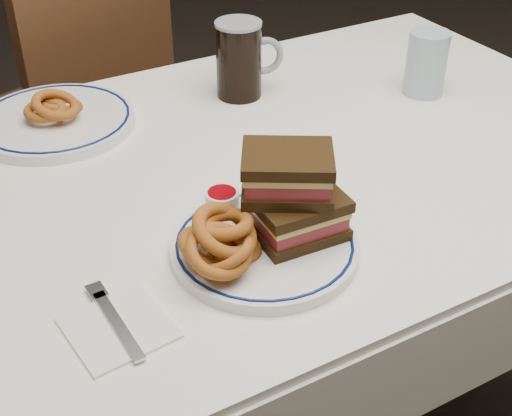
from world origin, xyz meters
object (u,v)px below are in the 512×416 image
chair_far (79,104)px  main_plate (265,246)px  beer_mug (240,59)px  far_plate (55,121)px  reuben_sandwich (293,195)px

chair_far → main_plate: 1.06m
beer_mug → far_plate: 0.36m
chair_far → reuben_sandwich: 1.08m
chair_far → far_plate: (-0.18, -0.54, 0.24)m
main_plate → beer_mug: size_ratio=1.76×
far_plate → beer_mug: bearing=-8.2°
beer_mug → chair_far: bearing=106.0°
chair_far → main_plate: size_ratio=3.73×
reuben_sandwich → beer_mug: bearing=69.9°
reuben_sandwich → far_plate: size_ratio=0.54×
main_plate → reuben_sandwich: bearing=3.3°
reuben_sandwich → far_plate: 0.54m
beer_mug → far_plate: size_ratio=0.52×
chair_far → beer_mug: (0.17, -0.59, 0.30)m
beer_mug → far_plate: beer_mug is taller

